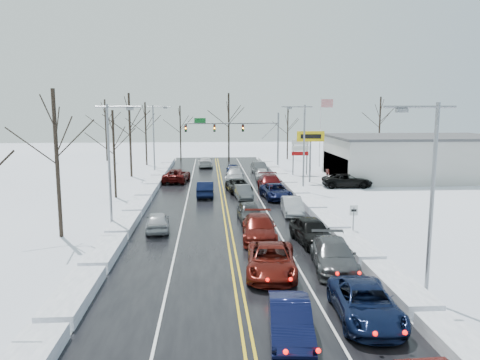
{
  "coord_description": "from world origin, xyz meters",
  "views": [
    {
      "loc": [
        -1.43,
        -37.76,
        8.81
      ],
      "look_at": [
        1.32,
        2.31,
        2.5
      ],
      "focal_mm": 35.0,
      "sensor_mm": 36.0,
      "label": 1
    }
  ],
  "objects": [
    {
      "name": "queued_car_12",
      "position": [
        5.24,
        -8.7,
        0.0
      ],
      "size": [
        2.54,
        5.14,
        1.69
      ],
      "primitive_type": "imported",
      "rotation": [
        0.0,
        0.0,
        0.11
      ],
      "color": "black",
      "rests_on": "ground"
    },
    {
      "name": "traffic_signal_mast",
      "position": [
        3.45,
        27.99,
        5.48
      ],
      "size": [
        13.28,
        0.39,
        8.0
      ],
      "color": "slate",
      "rests_on": "ground"
    },
    {
      "name": "streetlight_ne",
      "position": [
        8.3,
        10.0,
        5.31
      ],
      "size": [
        3.2,
        0.25,
        9.0
      ],
      "color": "slate",
      "rests_on": "ground"
    },
    {
      "name": "queued_car_15",
      "position": [
        5.06,
        10.28,
        0.0
      ],
      "size": [
        2.5,
        5.94,
        1.71
      ],
      "primitive_type": "imported",
      "rotation": [
        0.0,
        0.0,
        -0.02
      ],
      "color": "#49090B",
      "rests_on": "ground"
    },
    {
      "name": "streetlight_se",
      "position": [
        8.3,
        -18.0,
        5.31
      ],
      "size": [
        3.2,
        0.25,
        9.0
      ],
      "color": "slate",
      "rests_on": "ground"
    },
    {
      "name": "snow_bank_right",
      "position": [
        7.6,
        2.0,
        0.0
      ],
      "size": [
        1.6,
        72.0,
        0.63
      ],
      "primitive_type": "cube",
      "color": "white",
      "rests_on": "ground"
    },
    {
      "name": "tree_left_e",
      "position": [
        -10.8,
        34.0,
        6.64
      ],
      "size": [
        3.8,
        3.8,
        9.5
      ],
      "color": "#2D231C",
      "rests_on": "ground"
    },
    {
      "name": "tree_left_b",
      "position": [
        -11.5,
        -6.0,
        6.99
      ],
      "size": [
        4.0,
        4.0,
        10.0
      ],
      "color": "#2D231C",
      "rests_on": "ground"
    },
    {
      "name": "flagpole",
      "position": [
        15.17,
        30.0,
        5.93
      ],
      "size": [
        1.87,
        1.2,
        10.0
      ],
      "color": "silver",
      "rests_on": "ground"
    },
    {
      "name": "streetlight_nw",
      "position": [
        -8.3,
        24.0,
        5.31
      ],
      "size": [
        3.2,
        0.25,
        9.0
      ],
      "color": "slate",
      "rests_on": "ground"
    },
    {
      "name": "speed_limit_sign",
      "position": [
        8.2,
        -8.0,
        1.63
      ],
      "size": [
        0.55,
        0.09,
        2.35
      ],
      "color": "slate",
      "rests_on": "ground"
    },
    {
      "name": "queued_car_13",
      "position": [
        5.43,
        -0.49,
        0.0
      ],
      "size": [
        1.79,
        4.46,
        1.44
      ],
      "primitive_type": "imported",
      "rotation": [
        0.0,
        0.0,
        -0.06
      ],
      "color": "#ACAEB5",
      "rests_on": "ground"
    },
    {
      "name": "oncoming_car_2",
      "position": [
        -1.79,
        30.81,
        0.0
      ],
      "size": [
        2.12,
        5.22,
        1.52
      ],
      "primitive_type": "imported",
      "rotation": [
        0.0,
        0.0,
        3.14
      ],
      "color": "silver",
      "rests_on": "ground"
    },
    {
      "name": "parked_car_1",
      "position": [
        16.83,
        16.65,
        0.0
      ],
      "size": [
        1.91,
        4.7,
        1.36
      ],
      "primitive_type": "imported",
      "rotation": [
        0.0,
        0.0,
        0.0
      ],
      "color": "#3B3E40",
      "rests_on": "ground"
    },
    {
      "name": "road_surface",
      "position": [
        0.0,
        2.0,
        0.01
      ],
      "size": [
        14.0,
        84.0,
        0.01
      ],
      "primitive_type": "cube",
      "color": "black",
      "rests_on": "ground"
    },
    {
      "name": "oncoming_car_3",
      "position": [
        -5.09,
        -4.87,
        0.0
      ],
      "size": [
        1.98,
        4.22,
        1.4
      ],
      "primitive_type": "imported",
      "rotation": [
        0.0,
        0.0,
        3.22
      ],
      "color": "#A7AAAF",
      "rests_on": "ground"
    },
    {
      "name": "tree_left_c",
      "position": [
        -10.5,
        8.0,
        5.94
      ],
      "size": [
        3.4,
        3.4,
        8.5
      ],
      "color": "#2D231C",
      "rests_on": "ground"
    },
    {
      "name": "queued_car_14",
      "position": [
        5.07,
        6.3,
        0.0
      ],
      "size": [
        2.87,
        5.4,
        1.45
      ],
      "primitive_type": "imported",
      "rotation": [
        0.0,
        0.0,
        0.09
      ],
      "color": "black",
      "rests_on": "ground"
    },
    {
      "name": "queued_car_10",
      "position": [
        5.05,
        -19.77,
        0.0
      ],
      "size": [
        2.78,
        5.43,
        1.47
      ],
      "primitive_type": "imported",
      "rotation": [
        0.0,
        0.0,
        -0.07
      ],
      "color": "black",
      "rests_on": "ground"
    },
    {
      "name": "queued_car_8",
      "position": [
        1.76,
        22.31,
        0.0
      ],
      "size": [
        2.01,
        4.43,
        1.48
      ],
      "primitive_type": "imported",
      "rotation": [
        0.0,
        0.0,
        -0.06
      ],
      "color": "black",
      "rests_on": "ground"
    },
    {
      "name": "tree_far_c",
      "position": [
        2.0,
        39.0,
        7.68
      ],
      "size": [
        4.4,
        4.4,
        11.0
      ],
      "color": "#2D231C",
      "rests_on": "ground"
    },
    {
      "name": "queued_car_4",
      "position": [
        1.74,
        -2.38,
        0.0
      ],
      "size": [
        1.93,
        4.35,
        1.46
      ],
      "primitive_type": "imported",
      "rotation": [
        0.0,
        0.0,
        0.05
      ],
      "color": "#383A3C",
      "rests_on": "ground"
    },
    {
      "name": "queued_car_6",
      "position": [
        1.71,
        10.01,
        0.0
      ],
      "size": [
        2.81,
        5.08,
        1.34
      ],
      "primitive_type": "imported",
      "rotation": [
        0.0,
        0.0,
        0.13
      ],
      "color": "black",
      "rests_on": "ground"
    },
    {
      "name": "parked_car_2",
      "position": [
        14.86,
        22.55,
        0.0
      ],
      "size": [
        2.05,
        4.69,
        1.57
      ],
      "primitive_type": "imported",
      "rotation": [
        0.0,
        0.0,
        3.1
      ],
      "color": "#52110A",
      "rests_on": "ground"
    },
    {
      "name": "queued_car_11",
      "position": [
        5.37,
        -13.58,
        0.0
      ],
      "size": [
        2.81,
        5.66,
        1.58
      ],
      "primitive_type": "imported",
      "rotation": [
        0.0,
        0.0,
        -0.11
      ],
      "color": "#414447",
      "rests_on": "ground"
    },
    {
      "name": "queued_car_5",
      "position": [
        1.91,
        6.47,
        0.0
      ],
      "size": [
        1.8,
        4.14,
        1.32
      ],
      "primitive_type": "imported",
      "rotation": [
        0.0,
        0.0,
        0.1
      ],
      "color": "#444749",
      "rests_on": "ground"
    },
    {
      "name": "queued_car_1",
      "position": [
        1.63,
        -21.15,
        0.0
      ],
      "size": [
        1.98,
        4.6,
        1.47
      ],
      "primitive_type": "imported",
      "rotation": [
        0.0,
        0.0,
        -0.1
      ],
      "color": "black",
      "rests_on": "ground"
    },
    {
      "name": "oncoming_car_1",
      "position": [
        -5.15,
        17.22,
        0.0
      ],
      "size": [
        3.32,
        5.93,
        1.57
      ],
      "primitive_type": "imported",
      "rotation": [
        0.0,
        0.0,
        3.01
      ],
      "color": "#430909",
      "rests_on": "ground"
    },
    {
      "name": "ground",
      "position": [
        0.0,
        0.0,
        0.0
      ],
      "size": [
        160.0,
        160.0,
        0.0
      ],
      "primitive_type": "plane",
      "color": "white",
      "rests_on": "ground"
    },
    {
      "name": "oncoming_car_0",
      "position": [
        -1.73,
        7.93,
        0.0
      ],
      "size": [
        1.71,
        4.67,
        1.53
      ],
      "primitive_type": "imported",
      "rotation": [
        0.0,
        0.0,
        3.12
      ],
      "color": "black",
      "rests_on": "ground"
    },
    {
      "name": "queued_car_7",
      "position": [
        1.73,
        17.16,
        0.0
      ],
      "size": [
        2.67,
        5.47,
        1.53
      ],
      "primitive_type": "imported",
      "rotation": [
        0.0,
        0.0,
        -0.1
      ],
      "color": "#ABAFB4",
      "rests_on": "ground"
    },
    {
      "name": "dealership_building",
      "position": [
        23.98,
        18.0,
        2.66
      ],
      "size": [
        20.4,
        12.4,
        5.3
      ],
      "color": "beige",
      "rests_on": "ground"
    },
    {
      "name": "queued_car_17",
      "position": [
        5.37,
        23.71,
        0.0
      ],
      "size": [
        2.03,
        4.67,
        1.49
      ],
      "primitive_type": "imported",
      "rotation": [
        0.0,
        0.0,
        0.1
      ],
      "color": "#45474A",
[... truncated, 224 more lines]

